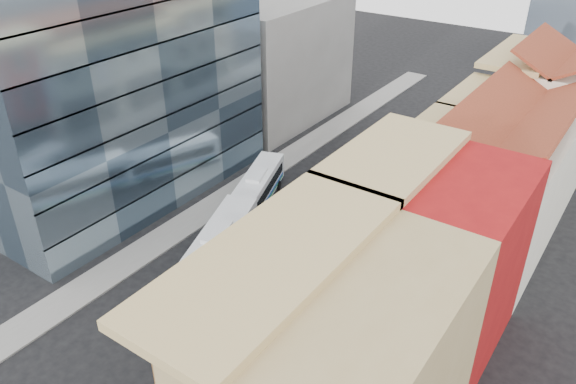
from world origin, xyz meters
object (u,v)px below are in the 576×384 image
Objects in this scene: office_tower at (107,32)px; bus_left_far at (257,188)px; bus_left_near at (218,250)px; bus_right at (249,284)px.

bus_left_far is (11.50, 4.87, -13.39)m from office_tower.
bus_left_near reaches higher than bus_left_far.
bus_left_near is at bearing -16.80° from office_tower.
bus_left_far is at bearing 90.73° from bus_left_near.
bus_left_near is (15.00, -4.53, -13.17)m from office_tower.
bus_left_far is (-3.50, 9.40, -0.22)m from bus_left_near.
office_tower is 18.31m from bus_left_far.
bus_right is (4.29, -1.71, -0.12)m from bus_left_near.
office_tower reaches higher than bus_right.
bus_left_near is 10.03m from bus_left_far.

